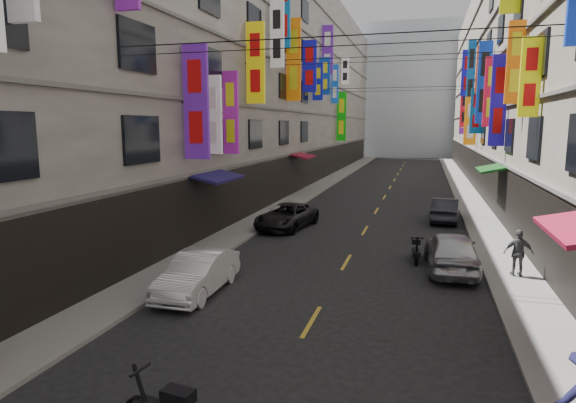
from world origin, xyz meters
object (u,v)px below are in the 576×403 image
Objects in this scene: car_left_far at (287,216)px; pedestrian_rfar at (519,253)px; scooter_far_right at (416,250)px; car_left_mid at (198,273)px; car_right_far at (445,210)px; car_right_mid at (451,251)px.

car_left_far is 2.76× the size of pedestrian_rfar.
scooter_far_right is 7.98m from car_left_far.
pedestrian_rfar is (10.06, 4.34, 0.29)m from car_left_mid.
car_left_mid is 10.26m from car_left_far.
car_right_far is at bearing 59.84° from car_left_mid.
car_left_mid reaches higher than car_left_far.
car_right_far reaches higher than car_left_far.
scooter_far_right is 0.41× the size of car_right_mid.
car_right_mid is 9.66m from car_right_far.
car_left_mid is 16.46m from car_right_far.
car_right_far is (8.00, 4.12, 0.03)m from car_left_far.
car_right_mid is 1.09× the size of car_right_far.
pedestrian_rfar is at bearing 105.64° from car_right_far.
car_left_far is (-6.61, 4.46, 0.19)m from scooter_far_right.
car_right_far is at bearing 35.98° from car_left_far.
car_right_mid reaches higher than car_left_mid.
car_right_far is (8.00, 14.38, 0.01)m from car_left_mid.
car_right_mid reaches higher than car_left_far.
car_left_far is at bearing -37.82° from car_right_mid.
car_left_far is 9.63m from car_right_mid.
scooter_far_right is at bearing -43.19° from car_right_mid.
car_right_far is (0.13, 9.66, -0.08)m from car_right_mid.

